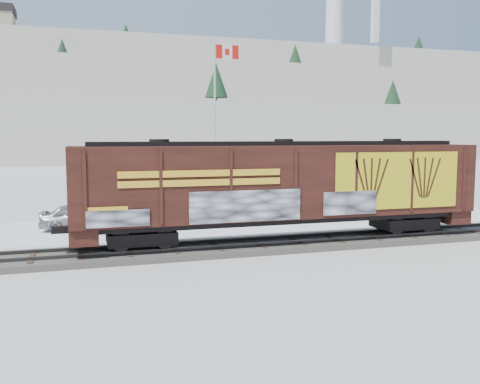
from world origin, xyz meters
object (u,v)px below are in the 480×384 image
object	(u,v)px
hopper_railcar	(283,184)
car_dark	(346,204)
flagpole	(216,146)
car_silver	(81,217)
car_white	(147,214)

from	to	relation	value
hopper_railcar	car_dark	world-z (taller)	hopper_railcar
flagpole	car_dark	distance (m)	10.72
hopper_railcar	car_silver	distance (m)	12.15
flagpole	car_dark	size ratio (longest dim) A/B	2.26
car_silver	car_white	bearing A→B (deg)	-81.79
hopper_railcar	car_white	distance (m)	9.52
flagpole	car_silver	bearing A→B (deg)	-143.14
car_silver	car_white	size ratio (longest dim) A/B	0.95
car_silver	car_dark	world-z (taller)	car_dark
car_dark	flagpole	bearing A→B (deg)	33.09
hopper_railcar	flagpole	xyz separation A→B (m)	(0.65, 14.97, 1.54)
hopper_railcar	car_dark	size ratio (longest dim) A/B	3.65
car_white	car_dark	world-z (taller)	car_dark
hopper_railcar	car_dark	bearing A→B (deg)	45.44
car_white	car_dark	size ratio (longest dim) A/B	0.87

